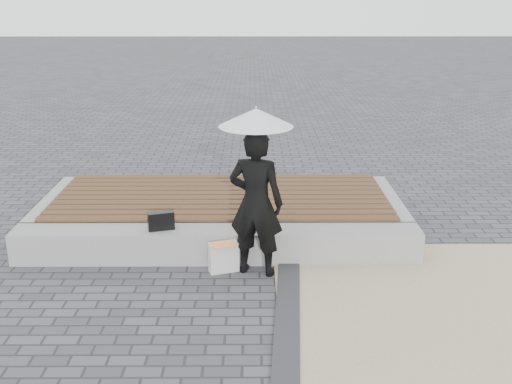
# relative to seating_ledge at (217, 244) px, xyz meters

# --- Properties ---
(ground) EXTENTS (80.00, 80.00, 0.00)m
(ground) POSITION_rel_seating_ledge_xyz_m (0.00, -1.60, -0.20)
(ground) COLOR #48474C
(ground) RESTS_ON ground
(edging_band) EXTENTS (0.61, 5.20, 0.04)m
(edging_band) POSITION_rel_seating_ledge_xyz_m (0.75, -2.10, -0.18)
(edging_band) COLOR #2E2E31
(edging_band) RESTS_ON ground
(seating_ledge) EXTENTS (5.00, 0.45, 0.40)m
(seating_ledge) POSITION_rel_seating_ledge_xyz_m (0.00, 0.00, 0.00)
(seating_ledge) COLOR gray
(seating_ledge) RESTS_ON ground
(timber_platform) EXTENTS (5.00, 2.00, 0.40)m
(timber_platform) POSITION_rel_seating_ledge_xyz_m (0.00, 1.20, 0.00)
(timber_platform) COLOR #9D9D98
(timber_platform) RESTS_ON ground
(timber_decking) EXTENTS (4.60, 2.00, 0.04)m
(timber_decking) POSITION_rel_seating_ledge_xyz_m (0.00, 1.20, 0.22)
(timber_decking) COLOR brown
(timber_decking) RESTS_ON timber_platform
(woman) EXTENTS (0.72, 0.57, 1.73)m
(woman) POSITION_rel_seating_ledge_xyz_m (0.48, -0.39, 0.67)
(woman) COLOR black
(woman) RESTS_ON ground
(parasol) EXTENTS (0.83, 0.83, 1.06)m
(parasol) POSITION_rel_seating_ledge_xyz_m (0.48, -0.39, 1.66)
(parasol) COLOR #AEAFB3
(parasol) RESTS_ON ground
(handbag) EXTENTS (0.34, 0.20, 0.22)m
(handbag) POSITION_rel_seating_ledge_xyz_m (-0.67, -0.02, 0.31)
(handbag) COLOR black
(handbag) RESTS_ON seating_ledge
(canvas_tote) EXTENTS (0.37, 0.25, 0.36)m
(canvas_tote) POSITION_rel_seating_ledge_xyz_m (0.10, -0.35, -0.02)
(canvas_tote) COLOR silver
(canvas_tote) RESTS_ON ground
(magazine) EXTENTS (0.33, 0.29, 0.01)m
(magazine) POSITION_rel_seating_ledge_xyz_m (0.10, -0.40, 0.17)
(magazine) COLOR #EF2A3D
(magazine) RESTS_ON canvas_tote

